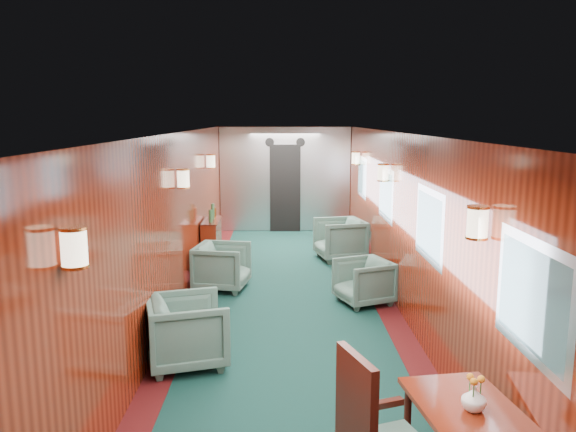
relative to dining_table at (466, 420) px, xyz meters
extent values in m
plane|color=#0E332C|center=(-1.14, 3.43, -0.58)|extent=(12.00, 12.00, 0.00)
cube|color=white|center=(-1.14, 3.43, 1.77)|extent=(3.00, 12.00, 0.10)
cube|color=white|center=(-1.14, 3.43, 1.78)|extent=(1.20, 12.00, 0.06)
cube|color=maroon|center=(-1.14, 9.43, 0.62)|extent=(3.00, 0.10, 2.40)
cube|color=maroon|center=(-2.64, 3.43, 0.62)|extent=(0.10, 12.00, 2.40)
cube|color=maroon|center=(0.36, 3.43, 0.62)|extent=(0.10, 12.00, 2.40)
cube|color=#3B0B0C|center=(-2.49, 3.43, -0.57)|extent=(0.30, 12.00, 0.01)
cube|color=#3B0B0C|center=(0.21, 3.43, -0.57)|extent=(0.30, 12.00, 0.01)
cube|color=silver|center=(-1.14, 9.35, 0.62)|extent=(2.98, 0.12, 2.38)
cube|color=black|center=(-1.14, 9.27, 0.42)|extent=(0.70, 0.06, 2.00)
cylinder|color=black|center=(-1.49, 9.28, 1.47)|extent=(0.20, 0.04, 0.20)
cylinder|color=black|center=(-0.79, 9.28, 1.47)|extent=(0.20, 0.04, 0.20)
cube|color=silver|center=(0.35, -0.07, 0.87)|extent=(0.02, 1.10, 0.80)
cube|color=slate|center=(0.35, -0.07, 0.87)|extent=(0.01, 0.96, 0.66)
cube|color=silver|center=(0.35, 2.43, 0.87)|extent=(0.02, 1.10, 0.80)
cube|color=slate|center=(0.35, 2.43, 0.87)|extent=(0.01, 0.96, 0.66)
cube|color=silver|center=(0.35, 4.93, 0.87)|extent=(0.02, 1.10, 0.80)
cube|color=slate|center=(0.35, 4.93, 0.87)|extent=(0.01, 0.96, 0.66)
cube|color=silver|center=(0.35, 7.43, 0.87)|extent=(0.02, 1.10, 0.80)
cube|color=slate|center=(0.35, 7.43, 0.87)|extent=(0.01, 0.96, 0.66)
cylinder|color=beige|center=(-2.54, -0.07, 1.22)|extent=(0.16, 0.16, 0.24)
cylinder|color=gold|center=(-2.54, -0.07, 1.10)|extent=(0.17, 0.17, 0.02)
cylinder|color=beige|center=(0.26, 0.73, 1.22)|extent=(0.16, 0.16, 0.24)
cylinder|color=gold|center=(0.26, 0.73, 1.10)|extent=(0.17, 0.17, 0.02)
cylinder|color=beige|center=(-2.54, 3.93, 1.22)|extent=(0.16, 0.16, 0.24)
cylinder|color=gold|center=(-2.54, 3.93, 1.10)|extent=(0.17, 0.17, 0.02)
cylinder|color=beige|center=(0.26, 4.73, 1.22)|extent=(0.16, 0.16, 0.24)
cylinder|color=gold|center=(0.26, 4.73, 1.10)|extent=(0.17, 0.17, 0.02)
cylinder|color=beige|center=(-2.54, 6.93, 1.22)|extent=(0.16, 0.16, 0.24)
cylinder|color=gold|center=(-2.54, 6.93, 1.10)|extent=(0.17, 0.17, 0.02)
cylinder|color=beige|center=(0.26, 7.73, 1.22)|extent=(0.16, 0.16, 0.24)
cylinder|color=gold|center=(0.26, 7.73, 1.10)|extent=(0.17, 0.17, 0.02)
cube|color=maroon|center=(0.00, 0.00, 0.09)|extent=(0.76, 1.00, 0.04)
cylinder|color=#37120C|center=(-0.31, 0.36, -0.25)|extent=(0.06, 0.06, 0.65)
cylinder|color=#37120C|center=(0.20, 0.43, -0.25)|extent=(0.06, 0.06, 0.65)
cube|color=#37120C|center=(-0.79, -0.33, 0.28)|extent=(0.20, 0.46, 0.66)
cube|color=#1A3E39|center=(-0.77, -0.32, 0.22)|extent=(0.14, 0.34, 0.40)
cube|color=#37120C|center=(-0.64, 0.00, 0.11)|extent=(0.46, 0.20, 0.04)
cube|color=maroon|center=(-2.48, 6.30, -0.18)|extent=(0.27, 0.89, 0.80)
cube|color=#37120C|center=(-2.47, 6.30, 0.22)|extent=(0.29, 0.91, 0.02)
cylinder|color=#274F2E|center=(-2.46, 6.08, 0.34)|extent=(0.07, 0.07, 0.22)
cylinder|color=#274F2E|center=(-2.46, 6.39, 0.37)|extent=(0.06, 0.06, 0.28)
cylinder|color=gold|center=(-2.46, 6.57, 0.32)|extent=(0.08, 0.08, 0.18)
imported|color=white|center=(0.02, -0.07, 0.20)|extent=(0.21, 0.21, 0.17)
imported|color=#1A3E39|center=(-2.24, 2.16, -0.21)|extent=(1.00, 0.98, 0.74)
imported|color=#1A3E39|center=(-2.14, 4.84, -0.22)|extent=(0.90, 0.88, 0.71)
imported|color=#1A3E39|center=(-0.08, 4.12, -0.26)|extent=(0.90, 0.89, 0.64)
imported|color=#1A3E39|center=(-0.15, 6.64, -0.20)|extent=(1.00, 0.98, 0.76)
camera|label=1|loc=(-1.25, -3.48, 2.02)|focal=35.00mm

